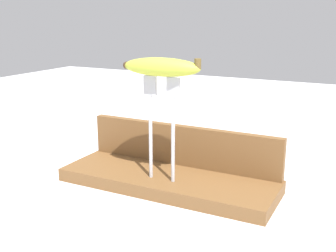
% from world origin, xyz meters
% --- Properties ---
extents(ground_plane, '(3.00, 3.00, 0.00)m').
position_xyz_m(ground_plane, '(0.00, 0.00, 0.00)').
color(ground_plane, silver).
extents(wooden_board, '(0.43, 0.15, 0.03)m').
position_xyz_m(wooden_board, '(0.00, 0.00, 0.01)').
color(wooden_board, brown).
rests_on(wooden_board, ground).
extents(board_backstop, '(0.42, 0.02, 0.08)m').
position_xyz_m(board_backstop, '(0.00, 0.07, 0.07)').
color(board_backstop, brown).
rests_on(board_backstop, wooden_board).
extents(fork_stand_center, '(0.07, 0.01, 0.20)m').
position_xyz_m(fork_stand_center, '(0.00, -0.03, 0.14)').
color(fork_stand_center, '#B2B2B7').
rests_on(fork_stand_center, wooden_board).
extents(banana_raised_center, '(0.15, 0.05, 0.04)m').
position_xyz_m(banana_raised_center, '(-0.00, -0.03, 0.24)').
color(banana_raised_center, '#B2C138').
rests_on(banana_raised_center, fork_stand_center).
extents(fork_fallen_near, '(0.09, 0.19, 0.01)m').
position_xyz_m(fork_fallen_near, '(-0.05, -0.26, 0.00)').
color(fork_fallen_near, '#B2B2B7').
rests_on(fork_fallen_near, ground).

